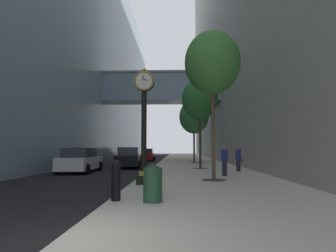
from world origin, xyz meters
TOP-DOWN VIEW (x-y plane):
  - ground_plane at (0.00, 27.00)m, footprint 110.00×110.00m
  - sidewalk_right at (3.46, 30.00)m, footprint 6.92×80.00m
  - building_block_left at (-11.04, 29.99)m, footprint 22.85×80.00m
  - street_clock at (0.57, 7.12)m, footprint 0.84×0.55m
  - bollard_nearest at (0.23, 3.48)m, footprint 0.27×0.27m
  - bollard_third at (0.23, 9.54)m, footprint 0.27×0.27m
  - street_tree_near at (3.62, 8.66)m, footprint 2.62×2.62m
  - street_tree_mid_near at (3.62, 16.23)m, footprint 2.66×2.66m
  - street_tree_mid_far at (3.62, 23.79)m, footprint 2.94×2.94m
  - trash_bin at (1.28, 3.34)m, footprint 0.53×0.53m
  - pedestrian_walking at (5.82, 13.64)m, footprint 0.52×0.44m
  - pedestrian_by_clock at (4.45, 10.66)m, footprint 0.45×0.45m
  - car_white_near at (-4.54, 14.30)m, footprint 2.16×4.71m
  - car_black_mid at (-1.93, 18.77)m, footprint 2.13×4.73m
  - car_grey_far at (-4.58, 36.48)m, footprint 2.04×4.09m
  - car_red_trailing at (-2.02, 32.05)m, footprint 2.07×4.10m

SIDE VIEW (x-z plane):
  - ground_plane at x=0.00m, z-range 0.00..0.00m
  - sidewalk_right at x=3.46m, z-range 0.00..0.14m
  - trash_bin at x=1.28m, z-range 0.15..1.20m
  - bollard_nearest at x=0.23m, z-range 0.17..1.29m
  - bollard_third at x=0.23m, z-range 0.17..1.29m
  - car_red_trailing at x=-2.02m, z-range -0.02..1.54m
  - car_white_near at x=-4.54m, z-range -0.02..1.61m
  - car_black_mid at x=-1.93m, z-range -0.02..1.66m
  - car_grey_far at x=-4.58m, z-range -0.03..1.70m
  - pedestrian_walking at x=5.82m, z-range 0.17..1.76m
  - pedestrian_by_clock at x=4.45m, z-range 0.18..1.81m
  - street_clock at x=0.57m, z-range 0.38..5.20m
  - street_tree_mid_far at x=3.62m, z-range 1.59..7.91m
  - street_tree_mid_near at x=3.62m, z-range 1.89..8.51m
  - street_tree_near at x=3.62m, z-range 2.11..9.13m
  - building_block_left at x=-11.04m, z-range -0.04..27.85m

